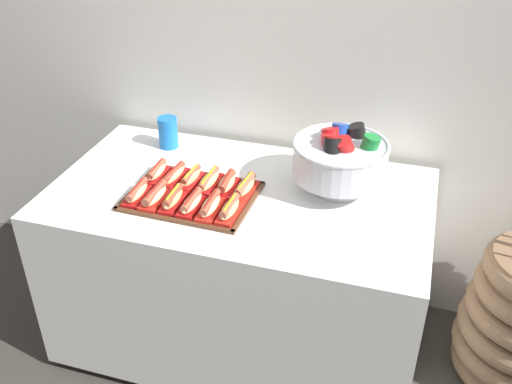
{
  "coord_description": "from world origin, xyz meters",
  "views": [
    {
      "loc": [
        0.63,
        -1.83,
        1.99
      ],
      "look_at": [
        0.06,
        0.02,
        0.79
      ],
      "focal_mm": 40.84,
      "sensor_mm": 36.0,
      "label": 1
    }
  ],
  "objects_px": {
    "serving_tray": "(192,197)",
    "hot_dog_8": "(191,178)",
    "hot_dog_3": "(192,203)",
    "punch_bowl": "(341,157)",
    "hot_dog_5": "(230,209)",
    "hot_dog_9": "(209,181)",
    "cup_stack": "(168,132)",
    "hot_dog_10": "(227,184)",
    "hot_dog_2": "(173,199)",
    "hot_dog_0": "(137,193)",
    "hot_dog_6": "(157,172)",
    "hot_dog_4": "(210,206)",
    "buffet_table": "(241,266)",
    "hot_dog_1": "(155,196)",
    "hot_dog_11": "(245,187)",
    "hot_dog_7": "(174,175)"
  },
  "relations": [
    {
      "from": "buffet_table",
      "to": "hot_dog_8",
      "type": "distance_m",
      "value": 0.45
    },
    {
      "from": "hot_dog_2",
      "to": "hot_dog_6",
      "type": "xyz_separation_m",
      "value": [
        -0.15,
        0.17,
        -0.0
      ]
    },
    {
      "from": "buffet_table",
      "to": "serving_tray",
      "type": "relative_size",
      "value": 3.04
    },
    {
      "from": "hot_dog_2",
      "to": "hot_dog_8",
      "type": "bearing_deg",
      "value": 88.58
    },
    {
      "from": "serving_tray",
      "to": "hot_dog_10",
      "type": "bearing_deg",
      "value": 34.84
    },
    {
      "from": "hot_dog_7",
      "to": "hot_dog_10",
      "type": "xyz_separation_m",
      "value": [
        0.22,
        -0.01,
        0.0
      ]
    },
    {
      "from": "serving_tray",
      "to": "hot_dog_3",
      "type": "xyz_separation_m",
      "value": [
        0.04,
        -0.08,
        0.03
      ]
    },
    {
      "from": "buffet_table",
      "to": "hot_dog_3",
      "type": "distance_m",
      "value": 0.46
    },
    {
      "from": "hot_dog_7",
      "to": "hot_dog_1",
      "type": "bearing_deg",
      "value": -91.42
    },
    {
      "from": "serving_tray",
      "to": "punch_bowl",
      "type": "height_order",
      "value": "punch_bowl"
    },
    {
      "from": "serving_tray",
      "to": "hot_dog_5",
      "type": "distance_m",
      "value": 0.21
    },
    {
      "from": "hot_dog_9",
      "to": "hot_dog_10",
      "type": "distance_m",
      "value": 0.08
    },
    {
      "from": "hot_dog_5",
      "to": "hot_dog_3",
      "type": "bearing_deg",
      "value": 178.58
    },
    {
      "from": "hot_dog_3",
      "to": "hot_dog_11",
      "type": "distance_m",
      "value": 0.22
    },
    {
      "from": "hot_dog_11",
      "to": "hot_dog_9",
      "type": "bearing_deg",
      "value": 178.58
    },
    {
      "from": "hot_dog_3",
      "to": "hot_dog_4",
      "type": "xyz_separation_m",
      "value": [
        0.07,
        -0.0,
        0.0
      ]
    },
    {
      "from": "punch_bowl",
      "to": "hot_dog_5",
      "type": "bearing_deg",
      "value": -138.3
    },
    {
      "from": "hot_dog_5",
      "to": "hot_dog_11",
      "type": "height_order",
      "value": "hot_dog_5"
    },
    {
      "from": "hot_dog_5",
      "to": "hot_dog_9",
      "type": "height_order",
      "value": "hot_dog_5"
    },
    {
      "from": "hot_dog_4",
      "to": "hot_dog_11",
      "type": "height_order",
      "value": "hot_dog_4"
    },
    {
      "from": "hot_dog_3",
      "to": "cup_stack",
      "type": "height_order",
      "value": "cup_stack"
    },
    {
      "from": "punch_bowl",
      "to": "hot_dog_9",
      "type": "bearing_deg",
      "value": -164.35
    },
    {
      "from": "hot_dog_8",
      "to": "hot_dog_10",
      "type": "relative_size",
      "value": 1.01
    },
    {
      "from": "hot_dog_0",
      "to": "hot_dog_6",
      "type": "bearing_deg",
      "value": 88.58
    },
    {
      "from": "hot_dog_4",
      "to": "hot_dog_9",
      "type": "relative_size",
      "value": 0.94
    },
    {
      "from": "hot_dog_1",
      "to": "hot_dog_9",
      "type": "height_order",
      "value": "hot_dog_1"
    },
    {
      "from": "hot_dog_3",
      "to": "hot_dog_6",
      "type": "height_order",
      "value": "hot_dog_6"
    },
    {
      "from": "serving_tray",
      "to": "hot_dog_10",
      "type": "relative_size",
      "value": 3.16
    },
    {
      "from": "hot_dog_11",
      "to": "hot_dog_1",
      "type": "bearing_deg",
      "value": -152.6
    },
    {
      "from": "hot_dog_2",
      "to": "hot_dog_9",
      "type": "height_order",
      "value": "hot_dog_2"
    },
    {
      "from": "hot_dog_2",
      "to": "hot_dog_5",
      "type": "relative_size",
      "value": 1.01
    },
    {
      "from": "hot_dog_10",
      "to": "cup_stack",
      "type": "xyz_separation_m",
      "value": [
        -0.37,
        0.29,
        0.03
      ]
    },
    {
      "from": "hot_dog_7",
      "to": "hot_dog_9",
      "type": "bearing_deg",
      "value": -1.42
    },
    {
      "from": "serving_tray",
      "to": "hot_dog_8",
      "type": "xyz_separation_m",
      "value": [
        -0.04,
        0.08,
        0.03
      ]
    },
    {
      "from": "hot_dog_11",
      "to": "hot_dog_7",
      "type": "bearing_deg",
      "value": 178.58
    },
    {
      "from": "hot_dog_0",
      "to": "hot_dog_3",
      "type": "height_order",
      "value": "hot_dog_0"
    },
    {
      "from": "hot_dog_10",
      "to": "hot_dog_11",
      "type": "bearing_deg",
      "value": -1.42
    },
    {
      "from": "hot_dog_3",
      "to": "hot_dog_1",
      "type": "bearing_deg",
      "value": 178.58
    },
    {
      "from": "serving_tray",
      "to": "hot_dog_11",
      "type": "xyz_separation_m",
      "value": [
        0.19,
        0.08,
        0.03
      ]
    },
    {
      "from": "serving_tray",
      "to": "hot_dog_11",
      "type": "height_order",
      "value": "hot_dog_11"
    },
    {
      "from": "hot_dog_3",
      "to": "punch_bowl",
      "type": "bearing_deg",
      "value": 31.49
    },
    {
      "from": "hot_dog_11",
      "to": "hot_dog_5",
      "type": "bearing_deg",
      "value": -91.42
    },
    {
      "from": "hot_dog_6",
      "to": "hot_dog_10",
      "type": "distance_m",
      "value": 0.3
    },
    {
      "from": "buffet_table",
      "to": "hot_dog_5",
      "type": "xyz_separation_m",
      "value": [
        0.02,
        -0.18,
        0.41
      ]
    },
    {
      "from": "hot_dog_2",
      "to": "punch_bowl",
      "type": "distance_m",
      "value": 0.65
    },
    {
      "from": "hot_dog_2",
      "to": "buffet_table",
      "type": "bearing_deg",
      "value": 40.82
    },
    {
      "from": "hot_dog_6",
      "to": "hot_dog_8",
      "type": "relative_size",
      "value": 1.0
    },
    {
      "from": "cup_stack",
      "to": "serving_tray",
      "type": "bearing_deg",
      "value": -54.77
    },
    {
      "from": "hot_dog_2",
      "to": "hot_dog_10",
      "type": "distance_m",
      "value": 0.22
    },
    {
      "from": "punch_bowl",
      "to": "hot_dog_2",
      "type": "bearing_deg",
      "value": -152.15
    }
  ]
}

